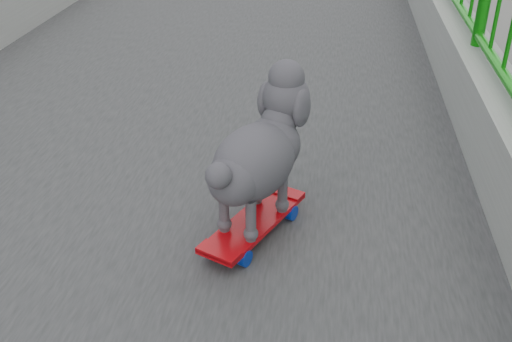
{
  "coord_description": "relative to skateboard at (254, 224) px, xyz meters",
  "views": [
    {
      "loc": [
        0.72,
        3.15,
        8.19
      ],
      "look_at": [
        0.51,
        4.82,
        7.22
      ],
      "focal_mm": 42.0,
      "sensor_mm": 36.0,
      "label": 1
    }
  ],
  "objects": [
    {
      "name": "skateboard",
      "position": [
        0.0,
        0.0,
        0.0
      ],
      "size": [
        0.32,
        0.48,
        0.06
      ],
      "rotation": [
        0.0,
        0.0,
        -0.43
      ],
      "color": "#BF060D",
      "rests_on": "footbridge"
    },
    {
      "name": "poodle",
      "position": [
        0.01,
        0.03,
        0.26
      ],
      "size": [
        0.35,
        0.5,
        0.45
      ],
      "rotation": [
        0.0,
        0.0,
        -0.43
      ],
      "color": "#2D2A2F",
      "rests_on": "skateboard"
    },
    {
      "name": "car_0",
      "position": [
        -6.51,
        9.8,
        -6.37
      ],
      "size": [
        1.61,
        4.0,
        1.36
      ],
      "primitive_type": "imported",
      "color": "#949398",
      "rests_on": "ground"
    }
  ]
}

